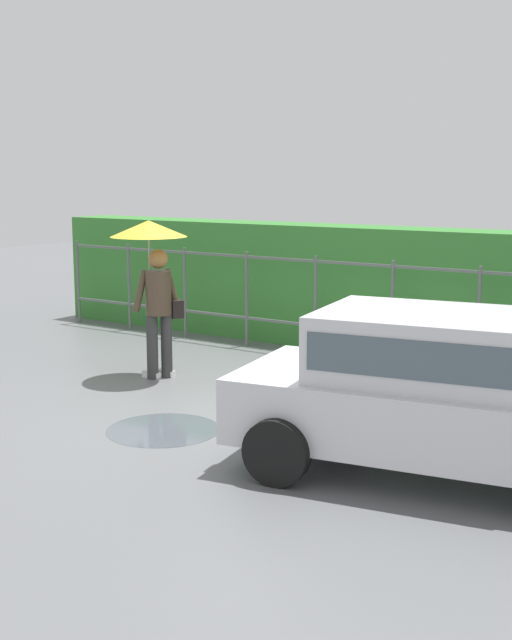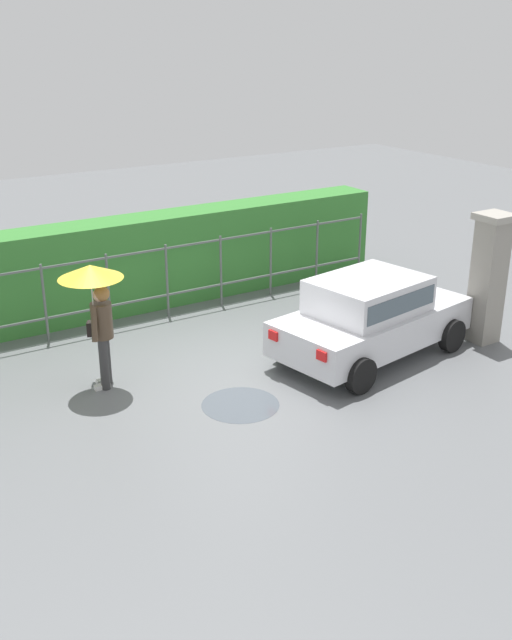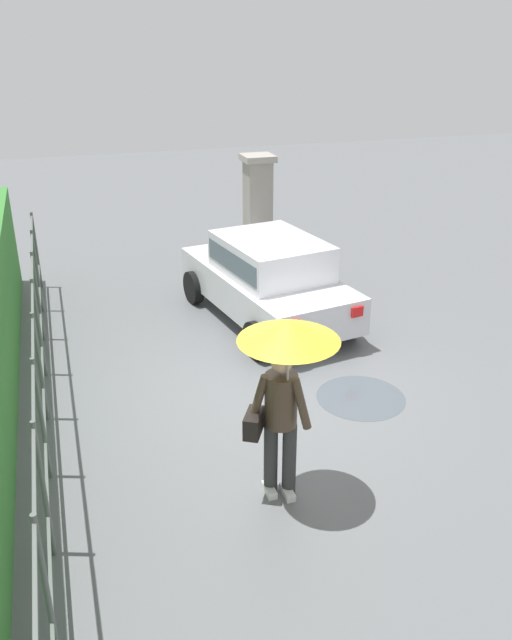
# 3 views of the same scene
# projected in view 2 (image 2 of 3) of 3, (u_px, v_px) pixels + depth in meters

# --- Properties ---
(ground_plane) EXTENTS (40.00, 40.00, 0.00)m
(ground_plane) POSITION_uv_depth(u_px,v_px,m) (243.00, 372.00, 12.58)
(ground_plane) COLOR slate
(car) EXTENTS (3.93, 2.35, 1.48)m
(car) POSITION_uv_depth(u_px,v_px,m) (370.00, 314.00, 12.90)
(car) COLOR silver
(car) RESTS_ON ground
(pedestrian) EXTENTS (1.01, 1.01, 2.09)m
(pedestrian) POSITION_uv_depth(u_px,v_px,m) (95.00, 296.00, 11.48)
(pedestrian) COLOR #333333
(pedestrian) RESTS_ON ground
(gate_pillar) EXTENTS (0.60, 0.60, 2.42)m
(gate_pillar) POSITION_uv_depth(u_px,v_px,m) (488.00, 277.00, 13.43)
(gate_pillar) COLOR gray
(gate_pillar) RESTS_ON ground
(fence_section) EXTENTS (11.22, 0.05, 1.50)m
(fence_section) POSITION_uv_depth(u_px,v_px,m) (138.00, 282.00, 14.47)
(fence_section) COLOR #59605B
(fence_section) RESTS_ON ground
(hedge_row) EXTENTS (12.17, 0.90, 1.90)m
(hedge_row) POSITION_uv_depth(u_px,v_px,m) (122.00, 266.00, 15.07)
(hedge_row) COLOR #387F33
(hedge_row) RESTS_ON ground
(puddle_near) EXTENTS (1.22, 1.22, 0.00)m
(puddle_near) POSITION_uv_depth(u_px,v_px,m) (240.00, 405.00, 11.47)
(puddle_near) COLOR #4C545B
(puddle_near) RESTS_ON ground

